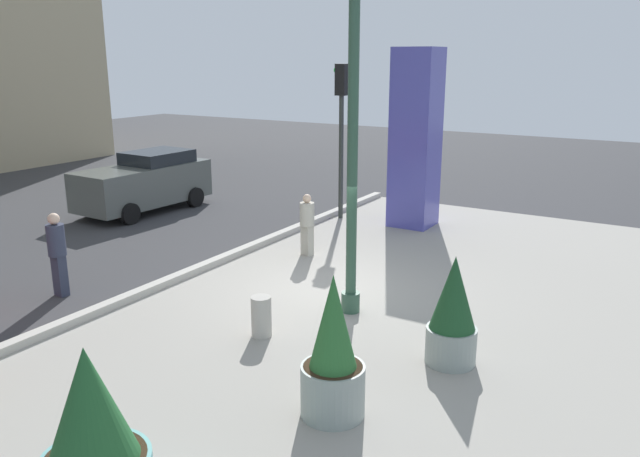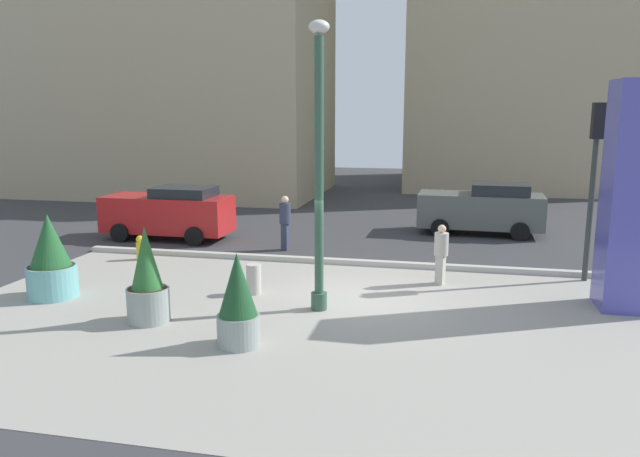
{
  "view_description": "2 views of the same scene",
  "coord_description": "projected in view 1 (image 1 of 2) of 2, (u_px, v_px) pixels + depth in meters",
  "views": [
    {
      "loc": [
        -10.87,
        -6.38,
        4.81
      ],
      "look_at": [
        -0.37,
        -0.1,
        1.47
      ],
      "focal_mm": 35.43,
      "sensor_mm": 36.0,
      "label": 1
    },
    {
      "loc": [
        1.97,
        -13.58,
        4.37
      ],
      "look_at": [
        -0.91,
        -0.1,
        1.68
      ],
      "focal_mm": 33.52,
      "sensor_mm": 36.0,
      "label": 2
    }
  ],
  "objects": [
    {
      "name": "ground_plane",
      "position": [
        184.0,
        260.0,
        15.4
      ],
      "size": [
        60.0,
        60.0,
        0.0
      ],
      "primitive_type": "plane",
      "color": "#38383A"
    },
    {
      "name": "curb_strip",
      "position": [
        212.0,
        263.0,
        14.95
      ],
      "size": [
        18.0,
        0.24,
        0.16
      ],
      "primitive_type": "cube",
      "color": "#B7B2A8",
      "rests_on": "ground_plane"
    },
    {
      "name": "potted_plant_mid_plaza",
      "position": [
        94.0,
        447.0,
        6.53
      ],
      "size": [
        1.16,
        1.16,
        2.04
      ],
      "color": "#6BB2B2",
      "rests_on": "ground_plane"
    },
    {
      "name": "concrete_bollard",
      "position": [
        261.0,
        317.0,
        11.12
      ],
      "size": [
        0.36,
        0.36,
        0.75
      ],
      "primitive_type": "cylinder",
      "color": "#B2ADA3",
      "rests_on": "ground_plane"
    },
    {
      "name": "pedestrian_on_sidewalk",
      "position": [
        57.0,
        250.0,
        12.9
      ],
      "size": [
        0.4,
        0.4,
        1.76
      ],
      "color": "#33384C",
      "rests_on": "ground_plane"
    },
    {
      "name": "traffic_light_corner",
      "position": [
        341.0,
        116.0,
        18.62
      ],
      "size": [
        0.28,
        0.42,
        4.61
      ],
      "color": "#333833",
      "rests_on": "ground_plane"
    },
    {
      "name": "pedestrian_by_curb",
      "position": [
        307.0,
        222.0,
        15.57
      ],
      "size": [
        0.45,
        0.45,
        1.56
      ],
      "color": "#B2AD9E",
      "rests_on": "ground_plane"
    },
    {
      "name": "lamp_post",
      "position": [
        352.0,
        157.0,
        11.51
      ],
      "size": [
        0.44,
        0.44,
        6.24
      ],
      "color": "#335642",
      "rests_on": "ground_plane"
    },
    {
      "name": "car_passing_lane",
      "position": [
        145.0,
        182.0,
        20.13
      ],
      "size": [
        4.47,
        2.13,
        1.87
      ],
      "color": "#565B56",
      "rests_on": "ground_plane"
    },
    {
      "name": "potted_plant_curbside",
      "position": [
        453.0,
        313.0,
        10.03
      ],
      "size": [
        0.82,
        0.82,
        1.82
      ],
      "color": "gray",
      "rests_on": "ground_plane"
    },
    {
      "name": "plaza_pavement",
      "position": [
        412.0,
        309.0,
        12.43
      ],
      "size": [
        18.0,
        10.0,
        0.02
      ],
      "primitive_type": "cube",
      "color": "#9E998E",
      "rests_on": "ground_plane"
    },
    {
      "name": "potted_plant_by_pillar",
      "position": [
        333.0,
        358.0,
        8.54
      ],
      "size": [
        0.89,
        0.89,
        2.06
      ],
      "color": "gray",
      "rests_on": "ground_plane"
    },
    {
      "name": "art_pillar_blue",
      "position": [
        416.0,
        139.0,
        17.99
      ],
      "size": [
        1.18,
        1.18,
        5.07
      ],
      "primitive_type": "cube",
      "color": "#4C4CAD",
      "rests_on": "ground_plane"
    }
  ]
}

